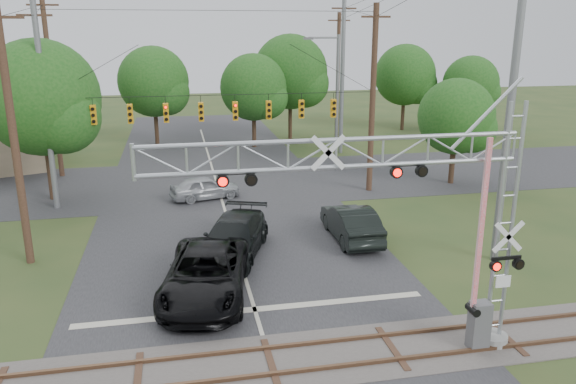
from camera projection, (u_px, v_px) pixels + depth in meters
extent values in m
cube|color=#29282B|center=(240.00, 262.00, 24.96)|extent=(14.00, 90.00, 0.02)
cube|color=#29282B|center=(216.00, 182.00, 38.14)|extent=(90.00, 12.00, 0.02)
cube|color=#443F3B|center=(271.00, 363.00, 17.42)|extent=(90.00, 3.20, 0.05)
cube|color=brown|center=(275.00, 374.00, 16.73)|extent=(90.00, 0.12, 0.14)
cube|color=brown|center=(267.00, 348.00, 18.08)|extent=(90.00, 0.12, 0.14)
cylinder|color=gray|center=(492.00, 339.00, 18.50)|extent=(1.00, 1.00, 0.33)
cube|color=silver|center=(503.00, 282.00, 17.56)|extent=(0.50, 0.03, 0.39)
cube|color=#5B5C5E|center=(479.00, 326.00, 17.98)|extent=(0.61, 0.50, 1.66)
cube|color=red|center=(481.00, 227.00, 16.98)|extent=(0.15, 0.10, 5.54)
cylinder|color=slate|center=(46.00, 109.00, 30.97)|extent=(0.32, 0.32, 11.50)
cylinder|color=#3C281C|center=(373.00, 101.00, 34.58)|extent=(0.36, 0.36, 11.50)
cylinder|color=black|center=(218.00, 95.00, 32.62)|extent=(19.00, 0.03, 0.03)
cube|color=orange|center=(94.00, 115.00, 31.56)|extent=(0.30, 0.30, 1.10)
cube|color=orange|center=(130.00, 114.00, 31.94)|extent=(0.30, 0.30, 1.10)
cube|color=orange|center=(166.00, 113.00, 32.32)|extent=(0.30, 0.30, 1.10)
cube|color=orange|center=(201.00, 112.00, 32.70)|extent=(0.30, 0.30, 1.10)
cube|color=orange|center=(235.00, 111.00, 33.07)|extent=(0.30, 0.30, 1.10)
cube|color=orange|center=(269.00, 110.00, 33.45)|extent=(0.30, 0.30, 1.10)
cube|color=orange|center=(301.00, 109.00, 33.83)|extent=(0.30, 0.30, 1.10)
cube|color=orange|center=(333.00, 108.00, 34.21)|extent=(0.30, 0.30, 1.10)
imported|color=black|center=(206.00, 274.00, 21.56)|extent=(4.21, 7.08, 1.84)
imported|color=black|center=(234.00, 237.00, 25.52)|extent=(4.33, 6.49, 1.75)
imported|color=#999CA0|center=(205.00, 188.00, 34.17)|extent=(4.48, 2.69, 1.43)
imported|color=black|center=(351.00, 222.00, 27.54)|extent=(1.82, 5.21, 1.72)
cylinder|color=slate|center=(337.00, 105.00, 40.01)|extent=(0.21, 0.21, 9.66)
cylinder|color=slate|center=(324.00, 38.00, 38.52)|extent=(2.15, 0.13, 0.13)
cube|color=#5B5C5E|center=(308.00, 38.00, 38.33)|extent=(0.64, 0.27, 0.16)
cylinder|color=#3C281C|center=(52.00, 89.00, 38.02)|extent=(0.34, 0.34, 12.22)
cube|color=#3C281C|center=(43.00, 5.00, 36.51)|extent=(2.00, 0.12, 0.12)
cylinder|color=slate|center=(342.00, 79.00, 45.52)|extent=(0.34, 0.34, 12.27)
cube|color=#3C281C|center=(344.00, 8.00, 44.00)|extent=(2.00, 0.12, 0.12)
cylinder|color=#3C281C|center=(14.00, 139.00, 23.44)|extent=(0.34, 0.34, 11.14)
cylinder|color=slate|center=(511.00, 101.00, 23.33)|extent=(0.34, 0.34, 14.23)
cylinder|color=#3C281C|center=(338.00, 79.00, 50.61)|extent=(0.34, 0.34, 11.45)
cube|color=#3C281C|center=(339.00, 20.00, 49.21)|extent=(2.00, 0.12, 0.12)
cylinder|color=#39271A|center=(34.00, 136.00, 45.65)|extent=(0.36, 0.36, 3.21)
sphere|color=#184C15|center=(29.00, 100.00, 44.84)|extent=(4.97, 4.97, 4.97)
cylinder|color=#39271A|center=(49.00, 164.00, 33.66)|extent=(0.36, 0.36, 4.38)
sphere|color=#184C15|center=(41.00, 98.00, 32.55)|extent=(6.77, 6.77, 6.77)
cylinder|color=#39271A|center=(156.00, 123.00, 50.04)|extent=(0.36, 0.36, 3.97)
sphere|color=#184C15|center=(153.00, 82.00, 49.03)|extent=(6.14, 6.14, 6.14)
cylinder|color=#39271A|center=(254.00, 126.00, 49.05)|extent=(0.36, 0.36, 3.70)
sphere|color=#184C15|center=(253.00, 87.00, 48.11)|extent=(5.72, 5.72, 5.72)
cylinder|color=#39271A|center=(290.00, 115.00, 52.71)|extent=(0.36, 0.36, 4.42)
sphere|color=#184C15|center=(290.00, 72.00, 51.59)|extent=(6.83, 6.83, 6.83)
cylinder|color=#39271A|center=(452.00, 160.00, 37.40)|extent=(0.36, 0.36, 3.21)
sphere|color=#184C15|center=(456.00, 116.00, 36.58)|extent=(4.96, 4.96, 4.96)
cylinder|color=#39271A|center=(403.00, 111.00, 57.56)|extent=(0.36, 0.36, 3.96)
sphere|color=#184C15|center=(405.00, 75.00, 56.56)|extent=(6.12, 6.12, 6.12)
cylinder|color=#39271A|center=(468.00, 116.00, 55.60)|extent=(0.36, 0.36, 3.48)
sphere|color=#184C15|center=(471.00, 84.00, 54.72)|extent=(5.38, 5.38, 5.38)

